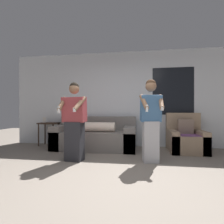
{
  "coord_description": "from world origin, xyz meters",
  "views": [
    {
      "loc": [
        0.33,
        -2.36,
        0.99
      ],
      "look_at": [
        -0.18,
        1.07,
        0.98
      ],
      "focal_mm": 28.0,
      "sensor_mm": 36.0,
      "label": 1
    }
  ],
  "objects": [
    {
      "name": "couch",
      "position": [
        -0.79,
        2.16,
        0.31
      ],
      "size": [
        2.13,
        0.96,
        0.84
      ],
      "color": "slate",
      "rests_on": "ground_plane"
    },
    {
      "name": "ground_plane",
      "position": [
        0.0,
        0.0,
        0.0
      ],
      "size": [
        14.0,
        14.0,
        0.0
      ],
      "primitive_type": "plane",
      "color": "slate"
    },
    {
      "name": "person_right",
      "position": [
        0.58,
        1.11,
        0.82
      ],
      "size": [
        0.45,
        0.52,
        1.62
      ],
      "color": "#B2B2B7",
      "rests_on": "ground_plane"
    },
    {
      "name": "side_table",
      "position": [
        -2.24,
        2.41,
        0.55
      ],
      "size": [
        0.52,
        0.43,
        0.81
      ],
      "color": "#332319",
      "rests_on": "ground_plane"
    },
    {
      "name": "armchair",
      "position": [
        1.5,
        2.18,
        0.31
      ],
      "size": [
        0.84,
        0.87,
        0.95
      ],
      "color": "#937A60",
      "rests_on": "ground_plane"
    },
    {
      "name": "wall_back",
      "position": [
        0.02,
        2.68,
        1.35
      ],
      "size": [
        6.73,
        0.07,
        2.7
      ],
      "color": "silver",
      "rests_on": "ground_plane"
    },
    {
      "name": "person_left",
      "position": [
        -0.93,
        1.0,
        0.78
      ],
      "size": [
        0.52,
        0.51,
        1.58
      ],
      "color": "#28282D",
      "rests_on": "ground_plane"
    }
  ]
}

